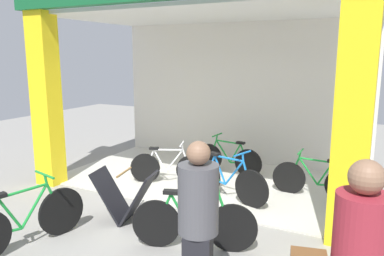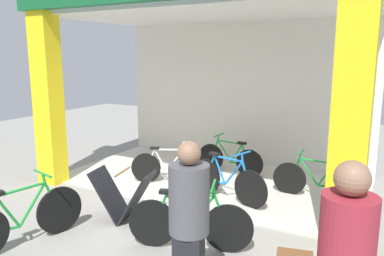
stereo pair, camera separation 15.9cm
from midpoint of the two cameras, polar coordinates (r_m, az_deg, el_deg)
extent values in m
plane|color=gray|center=(6.22, -2.69, -11.66)|extent=(19.22, 19.22, 0.00)
cube|color=beige|center=(7.49, 3.44, -7.61)|extent=(5.61, 3.07, 0.02)
cube|color=silver|center=(8.56, 7.93, 5.31)|extent=(5.61, 0.12, 3.13)
cube|color=yellow|center=(7.47, -20.09, 3.95)|extent=(0.44, 0.36, 3.13)
cube|color=yellow|center=(4.99, 23.46, 0.55)|extent=(0.44, 0.36, 3.13)
cube|color=silver|center=(7.14, 3.73, 16.65)|extent=(5.61, 3.07, 0.06)
cylinder|color=black|center=(7.28, -6.25, -5.96)|extent=(0.55, 0.22, 0.57)
cylinder|color=black|center=(7.10, 0.61, -6.32)|extent=(0.55, 0.22, 0.57)
cylinder|color=white|center=(7.23, -4.67, -6.21)|extent=(0.37, 0.15, 0.07)
cylinder|color=white|center=(7.16, -4.08, -4.84)|extent=(0.24, 0.11, 0.42)
cylinder|color=white|center=(7.10, -1.94, -4.89)|extent=(0.34, 0.14, 0.44)
cylinder|color=white|center=(7.07, -2.82, -3.25)|extent=(0.52, 0.21, 0.05)
cylinder|color=white|center=(7.20, -5.54, -4.60)|extent=(0.19, 0.09, 0.38)
cylinder|color=white|center=(7.06, -0.09, -4.81)|extent=(0.17, 0.09, 0.39)
cylinder|color=white|center=(7.01, -0.73, -2.83)|extent=(0.06, 0.04, 0.12)
cylinder|color=white|center=(7.00, -0.80, -2.38)|extent=(0.16, 0.38, 0.03)
cube|color=black|center=(7.13, -4.96, -3.01)|extent=(0.19, 0.14, 0.04)
cylinder|color=black|center=(6.72, 22.27, -8.17)|extent=(0.57, 0.05, 0.57)
cylinder|color=black|center=(6.86, 14.97, -7.32)|extent=(0.57, 0.05, 0.57)
cylinder|color=#198C33|center=(6.75, 20.51, -8.15)|extent=(0.38, 0.04, 0.07)
cylinder|color=#198C33|center=(6.71, 19.95, -6.59)|extent=(0.25, 0.03, 0.42)
cylinder|color=#198C33|center=(6.75, 17.67, -6.27)|extent=(0.35, 0.04, 0.44)
cylinder|color=#198C33|center=(6.67, 18.70, -4.69)|extent=(0.54, 0.04, 0.05)
cylinder|color=#198C33|center=(6.68, 21.56, -6.59)|extent=(0.19, 0.03, 0.38)
cylinder|color=#198C33|center=(6.79, 15.76, -5.88)|extent=(0.17, 0.03, 0.39)
cylinder|color=#198C33|center=(6.71, 16.53, -3.92)|extent=(0.05, 0.03, 0.12)
cylinder|color=#198C33|center=(6.69, 16.63, -3.46)|extent=(0.03, 0.39, 0.03)
cube|color=black|center=(6.63, 21.01, -4.78)|extent=(0.17, 0.09, 0.04)
cylinder|color=black|center=(7.61, 9.16, -5.28)|extent=(0.57, 0.09, 0.56)
cylinder|color=black|center=(7.99, 3.44, -4.38)|extent=(0.57, 0.09, 0.56)
cylinder|color=#198C33|center=(7.70, 7.76, -5.22)|extent=(0.38, 0.06, 0.07)
cylinder|color=#198C33|center=(7.68, 7.26, -3.82)|extent=(0.25, 0.05, 0.42)
cylinder|color=#198C33|center=(7.80, 5.48, -3.51)|extent=(0.35, 0.06, 0.44)
cylinder|color=#198C33|center=(7.70, 6.23, -2.14)|extent=(0.54, 0.08, 0.04)
cylinder|color=#198C33|center=(7.60, 8.54, -3.85)|extent=(0.19, 0.05, 0.38)
cylinder|color=#198C33|center=(7.90, 4.00, -3.13)|extent=(0.17, 0.04, 0.39)
cylinder|color=#198C33|center=(7.81, 4.53, -1.45)|extent=(0.05, 0.03, 0.12)
cylinder|color=#198C33|center=(7.79, 4.59, -1.05)|extent=(0.06, 0.39, 0.03)
cube|color=black|center=(7.58, 8.05, -2.25)|extent=(0.18, 0.10, 0.04)
cylinder|color=black|center=(6.70, 2.79, -7.17)|extent=(0.60, 0.22, 0.62)
cylinder|color=black|center=(6.13, 9.48, -9.05)|extent=(0.60, 0.22, 0.62)
cylinder|color=blue|center=(6.56, 4.25, -7.79)|extent=(0.41, 0.15, 0.08)
cylinder|color=blue|center=(6.45, 4.86, -6.26)|extent=(0.27, 0.11, 0.46)
cylinder|color=blue|center=(6.27, 6.94, -6.74)|extent=(0.37, 0.14, 0.48)
cylinder|color=blue|center=(6.28, 6.12, -4.57)|extent=(0.58, 0.20, 0.05)
cylinder|color=blue|center=(6.57, 3.48, -5.71)|extent=(0.20, 0.09, 0.42)
cylinder|color=blue|center=(6.12, 8.81, -7.01)|extent=(0.19, 0.09, 0.43)
cylinder|color=blue|center=(6.09, 8.23, -4.43)|extent=(0.06, 0.05, 0.13)
cylinder|color=blue|center=(6.08, 8.18, -3.85)|extent=(0.15, 0.42, 0.03)
cube|color=black|center=(6.45, 4.08, -3.91)|extent=(0.21, 0.14, 0.05)
cylinder|color=black|center=(5.55, -18.34, -11.54)|extent=(0.20, 0.63, 0.64)
cylinder|color=#198C33|center=(5.27, -25.70, -13.61)|extent=(0.14, 0.43, 0.08)
cylinder|color=#198C33|center=(5.22, -24.97, -11.30)|extent=(0.10, 0.28, 0.48)
cylinder|color=#198C33|center=(5.33, -21.89, -10.51)|extent=(0.13, 0.39, 0.50)
cylinder|color=#198C33|center=(5.20, -23.31, -8.41)|extent=(0.18, 0.61, 0.05)
cylinder|color=#198C33|center=(5.43, -19.39, -9.67)|extent=(0.08, 0.19, 0.44)
cylinder|color=#198C33|center=(5.30, -20.44, -7.03)|extent=(0.05, 0.06, 0.13)
cylinder|color=#198C33|center=(5.28, -20.58, -6.39)|extent=(0.44, 0.14, 0.03)
cylinder|color=black|center=(4.95, -4.96, -13.97)|extent=(0.59, 0.24, 0.61)
cylinder|color=black|center=(4.83, 6.41, -14.69)|extent=(0.59, 0.24, 0.61)
cylinder|color=#198C33|center=(4.92, -2.35, -14.42)|extent=(0.40, 0.17, 0.08)
cylinder|color=#198C33|center=(4.82, -1.34, -12.36)|extent=(0.26, 0.12, 0.46)
cylinder|color=#198C33|center=(4.77, 2.21, -12.49)|extent=(0.37, 0.16, 0.48)
cylinder|color=#198C33|center=(4.71, 0.77, -9.92)|extent=(0.57, 0.23, 0.05)
cylinder|color=#198C33|center=(4.85, -3.78, -11.93)|extent=(0.20, 0.10, 0.41)
cylinder|color=#198C33|center=(4.74, 5.30, -12.38)|extent=(0.18, 0.09, 0.43)
cylinder|color=#198C33|center=(4.65, 4.29, -9.30)|extent=(0.06, 0.05, 0.13)
cylinder|color=#198C33|center=(4.63, 4.18, -8.58)|extent=(0.17, 0.41, 0.03)
cube|color=black|center=(4.75, -2.79, -9.48)|extent=(0.21, 0.15, 0.05)
cube|color=black|center=(5.79, -11.37, -9.71)|extent=(0.54, 0.55, 0.75)
cube|color=black|center=(5.61, -7.41, -10.26)|extent=(0.54, 0.55, 0.75)
cylinder|color=olive|center=(5.58, -9.54, -6.45)|extent=(0.13, 0.46, 0.03)
cylinder|color=#4C4C51|center=(3.39, 0.93, -10.55)|extent=(0.45, 0.45, 0.62)
sphere|color=#8C664C|center=(3.26, 0.95, -3.76)|extent=(0.21, 0.21, 0.21)
cube|color=#BF8C33|center=(3.75, 1.70, -12.99)|extent=(0.14, 0.18, 0.31)
cylinder|color=maroon|center=(2.81, 23.66, -15.59)|extent=(0.43, 0.43, 0.66)
sphere|color=#8C664C|center=(2.65, 24.40, -6.87)|extent=(0.23, 0.23, 0.23)
camera|label=1|loc=(0.08, -89.30, 0.13)|focal=35.75mm
camera|label=2|loc=(0.08, 90.70, -0.13)|focal=35.75mm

